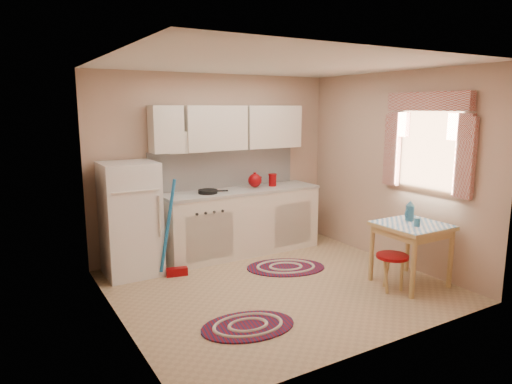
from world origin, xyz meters
TOP-DOWN VIEW (x-y plane):
  - room_shell at (0.16, 0.24)m, footprint 3.64×3.60m
  - fridge at (-1.34, 1.25)m, footprint 0.65×0.60m
  - broom at (-0.89, 0.90)m, footprint 0.30×0.18m
  - base_cabinets at (0.24, 1.30)m, footprint 2.25×0.60m
  - countertop at (0.24, 1.30)m, footprint 2.27×0.62m
  - frying_pan at (-0.30, 1.25)m, footprint 0.33×0.33m
  - red_kettle at (0.46, 1.30)m, footprint 0.27×0.26m
  - red_canister at (0.75, 1.30)m, footprint 0.13×0.13m
  - table at (1.37, -0.73)m, footprint 0.72×0.72m
  - stool at (1.04, -0.76)m, footprint 0.46×0.46m
  - coffee_pot at (1.46, -0.61)m, footprint 0.14×0.12m
  - mug at (1.33, -0.83)m, footprint 0.09×0.09m
  - rug_center at (0.42, 0.44)m, footprint 1.20×1.03m
  - rug_left at (-0.80, -0.71)m, footprint 1.00×0.76m

SIDE VIEW (x-z plane):
  - rug_center at x=0.42m, z-range 0.00..0.02m
  - rug_left at x=-0.80m, z-range 0.00..0.02m
  - stool at x=1.04m, z-range 0.00..0.42m
  - table at x=1.37m, z-range 0.00..0.72m
  - base_cabinets at x=0.24m, z-range 0.00..0.88m
  - broom at x=-0.89m, z-range 0.00..1.20m
  - fridge at x=-1.34m, z-range 0.00..1.40m
  - mug at x=1.33m, z-range 0.72..0.82m
  - coffee_pot at x=1.46m, z-range 0.72..0.97m
  - countertop at x=0.24m, z-range 0.88..0.92m
  - frying_pan at x=-0.30m, z-range 0.92..0.97m
  - red_canister at x=0.75m, z-range 0.92..1.08m
  - red_kettle at x=0.46m, z-range 0.92..1.13m
  - room_shell at x=0.16m, z-range 0.34..2.86m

